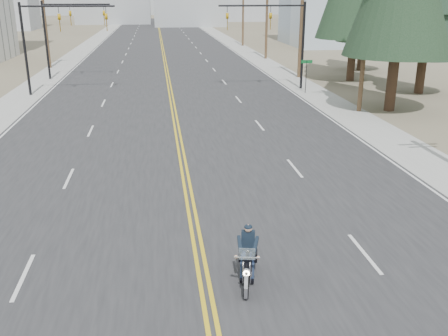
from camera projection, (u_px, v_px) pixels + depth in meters
name	position (u px, v px, depth m)	size (l,w,h in m)	color
road	(162.00, 47.00, 76.38)	(20.00, 200.00, 0.01)	#303033
sidewalk_left	(85.00, 48.00, 74.93)	(3.00, 200.00, 0.01)	#A5A5A0
sidewalk_right	(236.00, 46.00, 77.83)	(3.00, 200.00, 0.01)	#A5A5A0
traffic_mast_left	(50.00, 30.00, 38.06)	(7.10, 0.26, 7.00)	black
traffic_mast_right	(280.00, 28.00, 40.32)	(7.10, 0.26, 7.00)	black
traffic_mast_far	(63.00, 25.00, 45.53)	(6.10, 0.26, 7.00)	black
street_sign	(306.00, 71.00, 39.70)	(0.90, 0.06, 2.62)	black
utility_pole_b	(367.00, 20.00, 31.99)	(2.20, 0.30, 11.50)	brown
utility_pole_c	(302.00, 15.00, 46.12)	(2.20, 0.30, 11.00)	brown
utility_pole_d	(267.00, 8.00, 60.08)	(2.20, 0.30, 11.50)	brown
utility_pole_e	(243.00, 7.00, 76.08)	(2.20, 0.30, 11.00)	brown
utility_pole_left	(44.00, 15.00, 52.42)	(2.20, 0.30, 10.50)	brown
haze_bldg_e	(239.00, 0.00, 152.47)	(14.00, 14.00, 12.00)	#B7BCC6
motorcyclist	(247.00, 256.00, 13.50)	(0.88, 2.05, 1.60)	black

